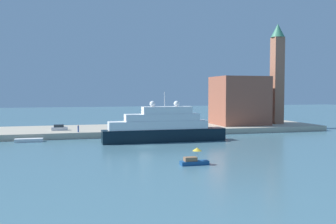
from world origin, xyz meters
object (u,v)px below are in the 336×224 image
at_px(harbor_building, 239,101).
at_px(work_barge, 29,140).
at_px(person_figure, 78,129).
at_px(large_yacht, 163,128).
at_px(bell_tower, 277,70).
at_px(parked_car, 59,128).
at_px(mooring_bollard, 144,129).
at_px(small_motorboat, 194,160).

bearing_deg(harbor_building, work_barge, -167.07).
bearing_deg(person_figure, large_yacht, -31.92).
height_order(large_yacht, bell_tower, bell_tower).
bearing_deg(bell_tower, harbor_building, 179.12).
bearing_deg(bell_tower, person_figure, -171.17).
height_order(parked_car, person_figure, person_figure).
xyz_separation_m(work_barge, bell_tower, (68.94, 12.83, 17.00)).
bearing_deg(large_yacht, harbor_building, 35.79).
relative_size(work_barge, person_figure, 3.36).
relative_size(bell_tower, mooring_bollard, 35.84).
xyz_separation_m(bell_tower, person_figure, (-58.26, -9.05, -15.10)).
relative_size(large_yacht, mooring_bollard, 33.13).
bearing_deg(mooring_bollard, small_motorboat, -89.86).
relative_size(large_yacht, bell_tower, 0.92).
bearing_deg(bell_tower, small_motorboat, -132.30).
relative_size(bell_tower, parked_car, 7.56).
xyz_separation_m(harbor_building, parked_car, (-50.42, -3.61, -6.34)).
bearing_deg(harbor_building, small_motorboat, -122.85).
bearing_deg(small_motorboat, large_yacht, 85.66).
xyz_separation_m(work_barge, parked_car, (6.32, 9.41, 1.70)).
distance_m(small_motorboat, work_barge, 42.95).
bearing_deg(mooring_bollard, parked_car, 162.33).
relative_size(small_motorboat, harbor_building, 0.30).
distance_m(large_yacht, bell_tower, 47.38).
bearing_deg(small_motorboat, mooring_bollard, 90.14).
relative_size(large_yacht, small_motorboat, 6.38).
distance_m(work_barge, parked_car, 11.46).
height_order(work_barge, parked_car, parked_car).
xyz_separation_m(small_motorboat, work_barge, (-26.50, 33.80, -0.40)).
bearing_deg(work_barge, small_motorboat, -51.90).
bearing_deg(work_barge, mooring_bollard, 6.51).
bearing_deg(mooring_bollard, large_yacht, -78.50).
xyz_separation_m(small_motorboat, person_figure, (-15.82, 37.58, 1.50)).
bearing_deg(harbor_building, mooring_bollard, -161.73).
bearing_deg(large_yacht, parked_car, 142.99).
bearing_deg(small_motorboat, harbor_building, 57.15).
relative_size(small_motorboat, work_barge, 0.73).
bearing_deg(mooring_bollard, work_barge, -173.49).
xyz_separation_m(small_motorboat, parked_car, (-20.19, 43.21, 1.30)).
xyz_separation_m(large_yacht, parked_car, (-22.20, 16.73, -1.00)).
bearing_deg(small_motorboat, person_figure, 112.83).
xyz_separation_m(person_figure, mooring_bollard, (15.73, -0.77, -0.40)).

